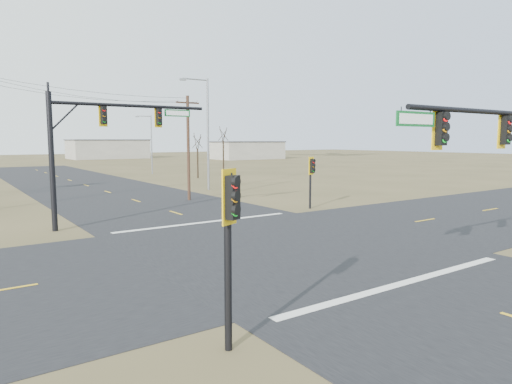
{
  "coord_description": "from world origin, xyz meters",
  "views": [
    {
      "loc": [
        -13.64,
        -17.66,
        5.23
      ],
      "look_at": [
        -0.68,
        1.0,
        2.61
      ],
      "focal_mm": 32.0,
      "sensor_mm": 36.0,
      "label": 1
    }
  ],
  "objects_px": {
    "mast_arm_near": "(507,147)",
    "pedestal_signal_sw": "(230,220)",
    "utility_pole_near": "(188,146)",
    "bare_tree_c": "(197,141)",
    "pedestal_signal_ne": "(312,170)",
    "bare_tree_d": "(223,134)",
    "streetlight_a": "(206,128)",
    "mast_arm_far": "(101,132)",
    "streetlight_b": "(150,141)"
  },
  "relations": [
    {
      "from": "mast_arm_near",
      "to": "pedestal_signal_sw",
      "type": "relative_size",
      "value": 2.27
    },
    {
      "from": "utility_pole_near",
      "to": "bare_tree_c",
      "type": "bearing_deg",
      "value": 60.54
    },
    {
      "from": "mast_arm_near",
      "to": "bare_tree_c",
      "type": "height_order",
      "value": "mast_arm_near"
    },
    {
      "from": "pedestal_signal_ne",
      "to": "bare_tree_c",
      "type": "distance_m",
      "value": 30.32
    },
    {
      "from": "pedestal_signal_ne",
      "to": "bare_tree_c",
      "type": "xyz_separation_m",
      "value": [
        5.85,
        29.67,
        2.14
      ]
    },
    {
      "from": "bare_tree_c",
      "to": "bare_tree_d",
      "type": "relative_size",
      "value": 0.86
    },
    {
      "from": "mast_arm_near",
      "to": "streetlight_a",
      "type": "distance_m",
      "value": 33.64
    },
    {
      "from": "mast_arm_far",
      "to": "streetlight_b",
      "type": "xyz_separation_m",
      "value": [
        18.42,
        38.33,
        -0.66
      ]
    },
    {
      "from": "pedestal_signal_sw",
      "to": "bare_tree_d",
      "type": "bearing_deg",
      "value": 35.86
    },
    {
      "from": "mast_arm_near",
      "to": "utility_pole_near",
      "type": "xyz_separation_m",
      "value": [
        0.24,
        26.81,
        -0.3
      ]
    },
    {
      "from": "streetlight_b",
      "to": "bare_tree_d",
      "type": "bearing_deg",
      "value": -14.75
    },
    {
      "from": "pedestal_signal_sw",
      "to": "bare_tree_c",
      "type": "distance_m",
      "value": 51.75
    },
    {
      "from": "utility_pole_near",
      "to": "bare_tree_c",
      "type": "height_order",
      "value": "utility_pole_near"
    },
    {
      "from": "pedestal_signal_ne",
      "to": "bare_tree_d",
      "type": "xyz_separation_m",
      "value": [
        12.32,
        33.74,
        3.16
      ]
    },
    {
      "from": "mast_arm_near",
      "to": "bare_tree_c",
      "type": "relative_size",
      "value": 1.6
    },
    {
      "from": "mast_arm_near",
      "to": "pedestal_signal_ne",
      "type": "xyz_separation_m",
      "value": [
        5.67,
        17.1,
        -2.03
      ]
    },
    {
      "from": "mast_arm_far",
      "to": "bare_tree_d",
      "type": "bearing_deg",
      "value": 35.83
    },
    {
      "from": "pedestal_signal_sw",
      "to": "bare_tree_c",
      "type": "relative_size",
      "value": 0.71
    },
    {
      "from": "mast_arm_near",
      "to": "utility_pole_near",
      "type": "relative_size",
      "value": 1.16
    },
    {
      "from": "pedestal_signal_ne",
      "to": "utility_pole_near",
      "type": "relative_size",
      "value": 0.44
    },
    {
      "from": "utility_pole_near",
      "to": "streetlight_b",
      "type": "height_order",
      "value": "utility_pole_near"
    },
    {
      "from": "pedestal_signal_sw",
      "to": "bare_tree_d",
      "type": "distance_m",
      "value": 58.46
    },
    {
      "from": "mast_arm_far",
      "to": "bare_tree_c",
      "type": "bearing_deg",
      "value": 39.56
    },
    {
      "from": "mast_arm_near",
      "to": "bare_tree_c",
      "type": "distance_m",
      "value": 48.17
    },
    {
      "from": "pedestal_signal_ne",
      "to": "utility_pole_near",
      "type": "height_order",
      "value": "utility_pole_near"
    },
    {
      "from": "mast_arm_near",
      "to": "pedestal_signal_sw",
      "type": "xyz_separation_m",
      "value": [
        -11.7,
        0.56,
        -1.64
      ]
    },
    {
      "from": "mast_arm_far",
      "to": "pedestal_signal_ne",
      "type": "relative_size",
      "value": 2.46
    },
    {
      "from": "pedestal_signal_sw",
      "to": "streetlight_b",
      "type": "xyz_separation_m",
      "value": [
        20.81,
        56.91,
        1.68
      ]
    },
    {
      "from": "utility_pole_near",
      "to": "mast_arm_near",
      "type": "bearing_deg",
      "value": -90.52
    },
    {
      "from": "pedestal_signal_sw",
      "to": "streetlight_a",
      "type": "xyz_separation_m",
      "value": [
        17.11,
        32.6,
        3.11
      ]
    },
    {
      "from": "pedestal_signal_ne",
      "to": "bare_tree_d",
      "type": "bearing_deg",
      "value": 62.2
    },
    {
      "from": "bare_tree_d",
      "to": "pedestal_signal_sw",
      "type": "bearing_deg",
      "value": -120.56
    },
    {
      "from": "mast_arm_near",
      "to": "pedestal_signal_ne",
      "type": "relative_size",
      "value": 2.61
    },
    {
      "from": "streetlight_a",
      "to": "pedestal_signal_ne",
      "type": "bearing_deg",
      "value": -74.12
    },
    {
      "from": "bare_tree_c",
      "to": "utility_pole_near",
      "type": "bearing_deg",
      "value": -119.46
    },
    {
      "from": "mast_arm_near",
      "to": "bare_tree_d",
      "type": "relative_size",
      "value": 1.37
    },
    {
      "from": "bare_tree_d",
      "to": "bare_tree_c",
      "type": "bearing_deg",
      "value": -147.88
    },
    {
      "from": "utility_pole_near",
      "to": "bare_tree_d",
      "type": "relative_size",
      "value": 1.18
    },
    {
      "from": "streetlight_a",
      "to": "streetlight_b",
      "type": "height_order",
      "value": "streetlight_a"
    },
    {
      "from": "mast_arm_far",
      "to": "pedestal_signal_sw",
      "type": "relative_size",
      "value": 2.14
    },
    {
      "from": "bare_tree_d",
      "to": "mast_arm_far",
      "type": "bearing_deg",
      "value": -130.73
    },
    {
      "from": "utility_pole_near",
      "to": "streetlight_b",
      "type": "relative_size",
      "value": 1.0
    },
    {
      "from": "pedestal_signal_sw",
      "to": "streetlight_a",
      "type": "height_order",
      "value": "streetlight_a"
    },
    {
      "from": "mast_arm_near",
      "to": "mast_arm_far",
      "type": "relative_size",
      "value": 1.06
    },
    {
      "from": "streetlight_b",
      "to": "mast_arm_near",
      "type": "bearing_deg",
      "value": -77.03
    },
    {
      "from": "streetlight_a",
      "to": "mast_arm_far",
      "type": "bearing_deg",
      "value": -121.42
    },
    {
      "from": "streetlight_b",
      "to": "mast_arm_far",
      "type": "bearing_deg",
      "value": -93.68
    },
    {
      "from": "pedestal_signal_sw",
      "to": "streetlight_a",
      "type": "bearing_deg",
      "value": 38.74
    },
    {
      "from": "pedestal_signal_ne",
      "to": "bare_tree_c",
      "type": "bearing_deg",
      "value": 71.12
    },
    {
      "from": "mast_arm_far",
      "to": "bare_tree_d",
      "type": "height_order",
      "value": "mast_arm_far"
    }
  ]
}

